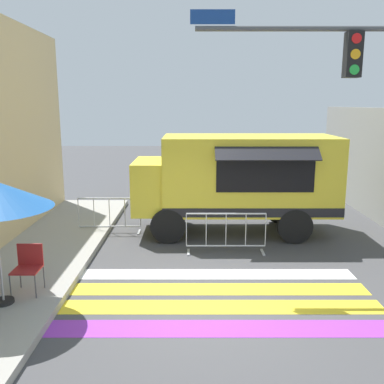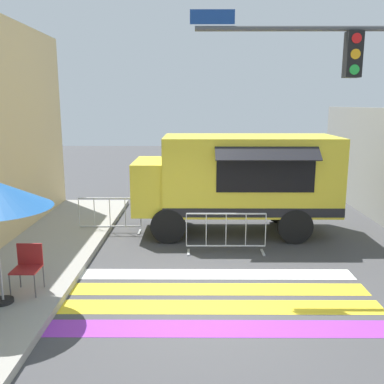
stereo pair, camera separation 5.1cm
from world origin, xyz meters
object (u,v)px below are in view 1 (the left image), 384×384
Objects in this scene: folding_chair at (28,264)px; barricade_front at (226,233)px; barricade_side at (110,216)px; food_truck at (233,177)px; traffic_signal_pole at (380,93)px.

barricade_front is at bearing 21.90° from folding_chair.
barricade_side is (0.72, 4.19, -0.18)m from folding_chair.
food_truck is 3.68m from barricade_side.
food_truck is 4.45m from traffic_signal_pole.
folding_chair is (-6.97, -1.54, -3.14)m from traffic_signal_pole.
barricade_front is at bearing -28.26° from barricade_side.
food_truck is at bearing 0.95° from barricade_side.
traffic_signal_pole is at bearing -17.21° from barricade_front.
barricade_side is (-3.17, 1.71, -0.01)m from barricade_front.
traffic_signal_pole is 6.29× the size of folding_chair.
traffic_signal_pole is (2.75, -2.72, 2.22)m from food_truck.
barricade_side is at bearing 69.59° from folding_chair.
traffic_signal_pole is 4.63m from barricade_front.
folding_chair is 0.45× the size of barricade_front.
traffic_signal_pole is at bearing 1.75° from folding_chair.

